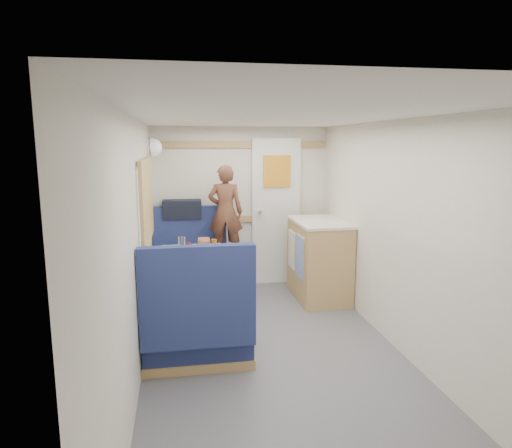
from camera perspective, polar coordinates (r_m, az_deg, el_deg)
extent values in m
plane|color=#515156|center=(3.94, 2.83, -17.16)|extent=(4.50, 4.50, 0.00)
plane|color=silver|center=(3.50, 3.13, 13.32)|extent=(4.50, 4.50, 0.00)
cube|color=silver|center=(5.77, -1.91, 2.13)|extent=(2.20, 0.02, 2.00)
cube|color=silver|center=(3.52, -14.81, -3.42)|extent=(0.02, 4.50, 2.00)
cube|color=silver|center=(3.97, 18.66, -2.09)|extent=(0.02, 4.50, 2.00)
cube|color=#AC8B4D|center=(5.77, -1.87, 0.63)|extent=(2.15, 0.02, 0.08)
cube|color=#AC8B4D|center=(5.69, -1.93, 9.90)|extent=(2.15, 0.02, 0.08)
cube|color=#B0BFA2|center=(4.46, -13.60, 2.71)|extent=(0.04, 1.30, 0.72)
cube|color=white|center=(5.83, 2.52, 1.51)|extent=(0.62, 0.04, 1.86)
cube|color=orange|center=(5.74, 2.63, 6.60)|extent=(0.34, 0.03, 0.40)
cylinder|color=silver|center=(5.74, 0.48, 1.58)|extent=(0.04, 0.10, 0.04)
cube|color=white|center=(4.55, -7.89, -4.01)|extent=(0.62, 0.92, 0.04)
cylinder|color=silver|center=(4.65, -7.78, -8.19)|extent=(0.08, 0.08, 0.66)
cylinder|color=silver|center=(4.76, -7.68, -12.02)|extent=(0.36, 0.36, 0.03)
cube|color=navy|center=(5.45, -8.05, -6.81)|extent=(0.88, 0.50, 0.45)
cube|color=navy|center=(5.61, -8.24, -1.83)|extent=(0.88, 0.10, 0.80)
cube|color=#AC8B4D|center=(5.50, -8.00, -8.65)|extent=(0.90, 0.52, 0.08)
cube|color=navy|center=(3.95, -7.32, -13.56)|extent=(0.88, 0.50, 0.45)
cube|color=navy|center=(3.53, -7.28, -9.05)|extent=(0.88, 0.10, 0.80)
cube|color=#AC8B4D|center=(4.02, -7.26, -15.97)|extent=(0.90, 0.52, 0.08)
cube|color=#AC8B4D|center=(5.61, -8.31, 0.56)|extent=(0.90, 0.14, 0.04)
sphere|color=white|center=(5.27, -12.78, 9.31)|extent=(0.20, 0.20, 0.20)
cube|color=#AC8B4D|center=(5.38, 7.86, -4.52)|extent=(0.54, 0.90, 0.90)
cube|color=silver|center=(5.29, 7.98, 0.25)|extent=(0.56, 0.92, 0.03)
cube|color=#5972B2|center=(5.12, 5.49, -4.10)|extent=(0.01, 0.30, 0.48)
cube|color=silver|center=(5.45, 4.50, -3.19)|extent=(0.01, 0.28, 0.44)
imported|color=brown|center=(5.33, -3.84, 1.50)|extent=(0.45, 0.34, 1.11)
cube|color=black|center=(5.59, -9.22, 1.85)|extent=(0.47, 0.23, 0.22)
cube|color=white|center=(4.23, -5.99, -4.65)|extent=(0.39, 0.44, 0.02)
sphere|color=orange|center=(4.40, -5.31, -3.43)|extent=(0.07, 0.07, 0.07)
cube|color=#EED78A|center=(4.17, -8.03, -4.51)|extent=(0.12, 0.08, 0.04)
cylinder|color=white|center=(4.35, -8.36, -4.37)|extent=(0.06, 0.06, 0.01)
cylinder|color=white|center=(4.34, -8.37, -3.70)|extent=(0.01, 0.01, 0.10)
sphere|color=#42070F|center=(4.32, -8.40, -2.74)|extent=(0.08, 0.08, 0.08)
cylinder|color=white|center=(4.32, -9.14, -3.82)|extent=(0.07, 0.07, 0.11)
cylinder|color=silver|center=(4.82, -9.26, -2.26)|extent=(0.08, 0.08, 0.12)
cylinder|color=#924D15|center=(4.76, -5.29, -2.48)|extent=(0.06, 0.06, 0.10)
cylinder|color=black|center=(4.69, -7.13, -2.71)|extent=(0.04, 0.04, 0.09)
cylinder|color=silver|center=(4.39, -7.26, -3.57)|extent=(0.04, 0.04, 0.10)
cube|color=brown|center=(4.78, -6.53, -2.46)|extent=(0.13, 0.23, 0.09)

